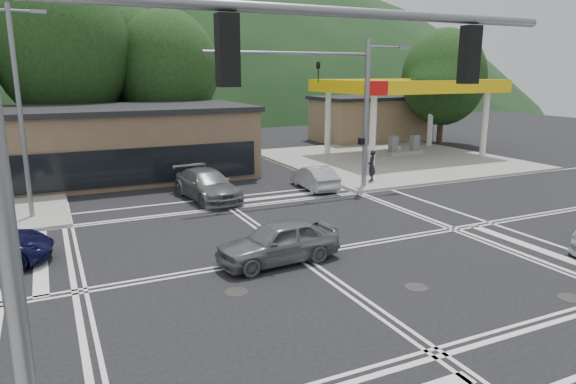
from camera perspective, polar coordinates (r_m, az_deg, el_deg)
name	(u,v)px	position (r m, az deg, el deg)	size (l,w,h in m)	color
ground	(298,255)	(18.22, 1.07, -7.04)	(120.00, 120.00, 0.00)	black
sidewalk_ne	(390,159)	(38.33, 11.26, 3.61)	(16.00, 16.00, 0.15)	gray
gas_station_canopy	(407,89)	(39.83, 13.08, 11.07)	(12.32, 8.34, 5.75)	silver
convenience_store	(370,120)	(49.06, 9.13, 7.91)	(10.00, 6.00, 3.80)	#846B4F
commercial_row	(40,149)	(32.59, -25.85, 4.31)	(24.00, 8.00, 4.00)	brown
hill_north	(87,106)	(105.77, -21.44, 8.91)	(252.00, 126.00, 140.00)	black
tree_n_b	(63,49)	(39.36, -23.75, 14.31)	(9.00, 9.00, 12.98)	#382619
tree_n_c	(167,69)	(40.24, -13.33, 13.14)	(7.60, 7.60, 10.87)	#382619
tree_n_e	(117,61)	(43.67, -18.49, 13.66)	(8.40, 8.40, 11.98)	#382619
tree_ne	(443,77)	(47.40, 16.89, 12.11)	(7.20, 7.20, 9.99)	#382619
streetlight_nw	(21,103)	(24.35, -27.59, 8.78)	(2.50, 0.25, 9.00)	slate
signal_mast_ne	(347,96)	(27.68, 6.55, 10.58)	(11.65, 0.30, 8.00)	slate
signal_mast_sw	(148,161)	(7.31, -15.31, 3.35)	(9.14, 0.28, 8.00)	slate
car_grey_center	(278,242)	(17.37, -1.11, -5.54)	(1.71, 4.25, 1.45)	slate
car_queue_a	(314,178)	(28.20, 2.96, 1.61)	(1.36, 3.91, 1.29)	#A0A1A7
car_queue_b	(209,156)	(34.97, -8.75, 3.96)	(1.81, 4.51, 1.54)	white
car_northbound	(207,185)	(26.18, -8.97, 0.79)	(2.09, 5.13, 1.49)	#595C5E
pedestrian	(372,166)	(29.86, 9.26, 2.90)	(0.65, 0.43, 1.79)	black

